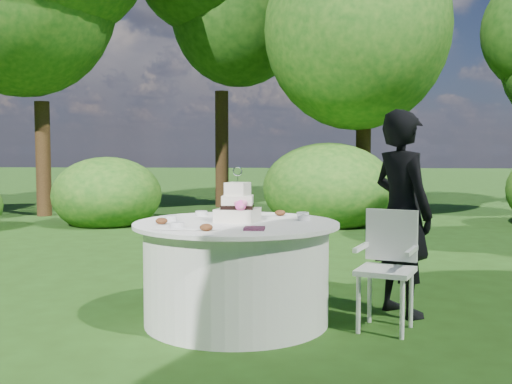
% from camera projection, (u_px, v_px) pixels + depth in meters
% --- Properties ---
extents(ground, '(80.00, 80.00, 0.00)m').
position_uv_depth(ground, '(237.00, 322.00, 4.60)').
color(ground, '#1F3E11').
rests_on(ground, ground).
extents(napkins, '(0.14, 0.14, 0.02)m').
position_uv_depth(napkins, '(254.00, 228.00, 4.10)').
color(napkins, '#4E2139').
rests_on(napkins, table).
extents(feather_plume, '(0.48, 0.07, 0.01)m').
position_uv_depth(feather_plume, '(184.00, 229.00, 4.07)').
color(feather_plume, white).
rests_on(feather_plume, table).
extents(guest, '(0.65, 0.71, 1.63)m').
position_uv_depth(guest, '(402.00, 213.00, 4.76)').
color(guest, black).
rests_on(guest, ground).
extents(table, '(1.56, 1.56, 0.77)m').
position_uv_depth(table, '(236.00, 272.00, 4.57)').
color(table, silver).
rests_on(table, ground).
extents(cake, '(0.35, 0.35, 0.42)m').
position_uv_depth(cake, '(238.00, 207.00, 4.57)').
color(cake, silver).
rests_on(cake, table).
extents(chair, '(0.50, 0.50, 0.87)m').
position_uv_depth(chair, '(388.00, 259.00, 4.40)').
color(chair, white).
rests_on(chair, ground).
extents(votives, '(1.13, 0.89, 0.04)m').
position_uv_depth(votives, '(232.00, 218.00, 4.66)').
color(votives, white).
rests_on(votives, table).
extents(petal_cups, '(0.94, 1.06, 0.05)m').
position_uv_depth(petal_cups, '(219.00, 220.00, 4.47)').
color(petal_cups, '#562D16').
rests_on(petal_cups, table).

